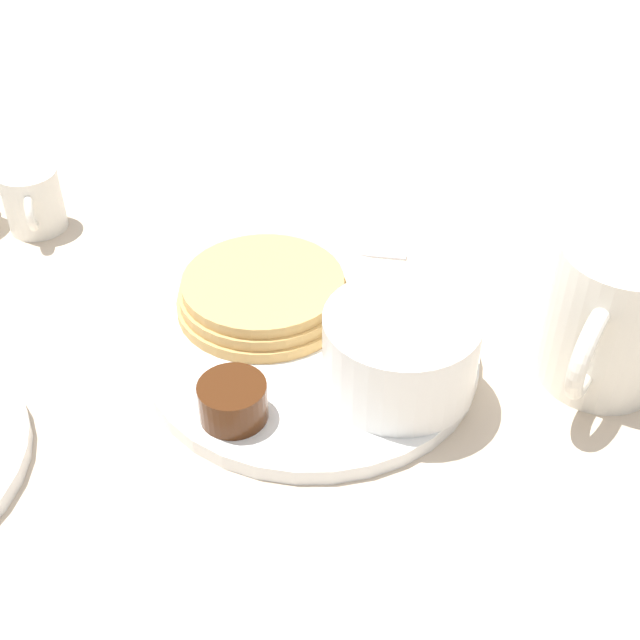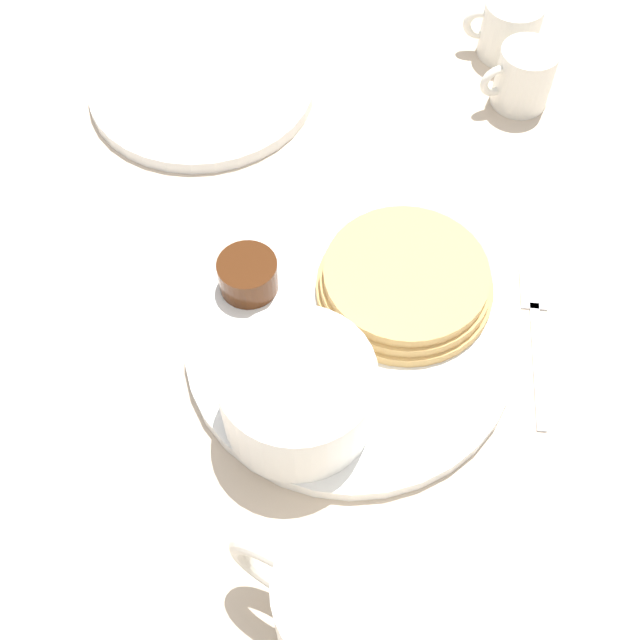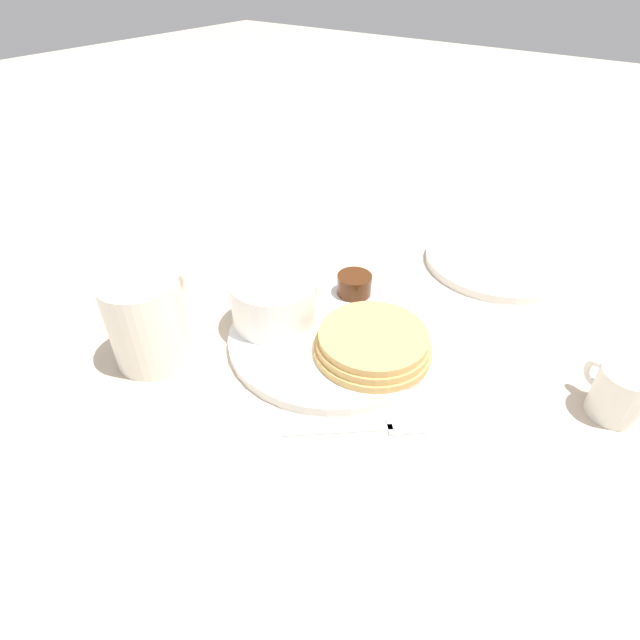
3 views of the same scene
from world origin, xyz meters
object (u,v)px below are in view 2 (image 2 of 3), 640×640
at_px(creamer_pitcher_near, 524,76).
at_px(fork, 536,324).
at_px(creamer_pitcher_far, 510,28).
at_px(coffee_mug, 346,610).
at_px(plate, 350,340).
at_px(bowl, 297,392).

xyz_separation_m(creamer_pitcher_near, fork, (-0.16, 0.18, -0.03)).
distance_m(creamer_pitcher_near, creamer_pitcher_far, 0.07).
distance_m(creamer_pitcher_near, fork, 0.25).
bearing_deg(fork, coffee_mug, 101.78).
bearing_deg(plate, bowl, 104.93).
bearing_deg(creamer_pitcher_far, bowl, 109.60).
bearing_deg(creamer_pitcher_near, creamer_pitcher_far, -41.22).
distance_m(plate, creamer_pitcher_near, 0.31).
bearing_deg(fork, plate, 52.60).
bearing_deg(coffee_mug, creamer_pitcher_far, -61.22).
height_order(coffee_mug, creamer_pitcher_far, coffee_mug).
bearing_deg(coffee_mug, plate, -46.28).
bearing_deg(creamer_pitcher_near, fork, 131.53).
relative_size(plate, bowl, 2.33).
height_order(plate, coffee_mug, coffee_mug).
bearing_deg(coffee_mug, creamer_pitcher_near, -63.92).
bearing_deg(fork, creamer_pitcher_far, -46.90).
xyz_separation_m(creamer_pitcher_far, fork, (-0.21, 0.23, -0.03)).
relative_size(plate, creamer_pitcher_far, 3.68).
xyz_separation_m(plate, coffee_mug, (-0.14, 0.15, 0.05)).
relative_size(creamer_pitcher_near, creamer_pitcher_far, 1.06).
relative_size(bowl, creamer_pitcher_near, 1.49).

